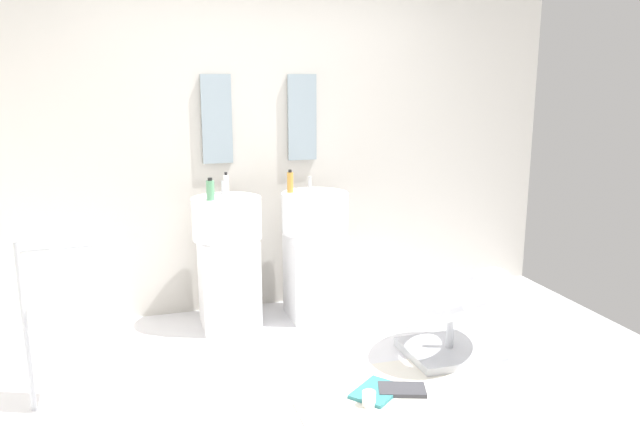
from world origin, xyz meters
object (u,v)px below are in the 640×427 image
magazine_teal (377,391)px  soap_bottle_green (210,190)px  pedestal_sink_right (315,250)px  coffee_mug (369,399)px  soap_bottle_amber (290,182)px  towel_rack (54,298)px  magazine_charcoal (402,390)px  soap_bottle_white (226,184)px  lounge_chair (451,305)px  pedestal_sink_left (228,257)px

magazine_teal → soap_bottle_green: size_ratio=1.88×
pedestal_sink_right → coffee_mug: (-0.11, -1.38, -0.47)m
soap_bottle_amber → coffee_mug: bearing=-87.6°
towel_rack → magazine_teal: size_ratio=3.25×
magazine_charcoal → magazine_teal: bearing=-171.7°
coffee_mug → soap_bottle_white: soap_bottle_white is taller
magazine_charcoal → towel_rack: bearing=-174.3°
pedestal_sink_right → lounge_chair: size_ratio=0.95×
towel_rack → soap_bottle_white: (1.09, 1.02, 0.39)m
coffee_mug → magazine_teal: bearing=51.2°
lounge_chair → magazine_charcoal: bearing=-143.8°
magazine_charcoal → soap_bottle_amber: (-0.30, 1.36, 1.00)m
pedestal_sink_right → lounge_chair: (0.63, -0.93, -0.17)m
pedestal_sink_right → magazine_teal: 1.36m
lounge_chair → soap_bottle_amber: bearing=128.7°
towel_rack → coffee_mug: towel_rack is taller
towel_rack → soap_bottle_green: 1.31m
towel_rack → soap_bottle_white: bearing=43.1°
soap_bottle_green → lounge_chair: bearing=-32.2°
pedestal_sink_right → magazine_charcoal: 1.39m
pedestal_sink_right → soap_bottle_white: (-0.62, 0.14, 0.50)m
pedestal_sink_right → soap_bottle_green: size_ratio=6.74×
magazine_teal → soap_bottle_green: 1.74m
lounge_chair → magazine_charcoal: size_ratio=4.09×
magazine_charcoal → soap_bottle_white: 1.91m
pedestal_sink_left → towel_rack: pedestal_sink_left is taller
pedestal_sink_left → soap_bottle_green: soap_bottle_green is taller
lounge_chair → pedestal_sink_right: bearing=124.2°
pedestal_sink_right → towel_rack: (-1.71, -0.87, 0.11)m
pedestal_sink_left → soap_bottle_white: bearing=80.1°
soap_bottle_white → soap_bottle_green: bearing=-125.0°
pedestal_sink_right → towel_rack: pedestal_sink_right is taller
lounge_chair → soap_bottle_white: 1.78m
magazine_teal → coffee_mug: 0.15m
soap_bottle_white → pedestal_sink_right: bearing=-13.1°
magazine_charcoal → soap_bottle_green: soap_bottle_green is taller
soap_bottle_amber → soap_bottle_white: (-0.46, 0.08, -0.00)m
lounge_chair → soap_bottle_green: bearing=147.8°
magazine_teal → soap_bottle_green: bearing=82.8°
magazine_charcoal → lounge_chair: bearing=54.9°
pedestal_sink_right → lounge_chair: 1.14m
pedestal_sink_right → soap_bottle_green: (-0.76, -0.05, 0.50)m
soap_bottle_green → soap_bottle_amber: 0.61m
pedestal_sink_right → soap_bottle_green: bearing=-176.0°
magazine_teal → coffee_mug: (-0.09, -0.12, 0.03)m
magazine_teal → coffee_mug: bearing=-167.6°
magazine_teal → soap_bottle_green: (-0.75, 1.21, 1.00)m
towel_rack → coffee_mug: size_ratio=11.42×
pedestal_sink_right → magazine_teal: size_ratio=3.59×
pedestal_sink_left → lounge_chair: (1.28, -0.93, -0.17)m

